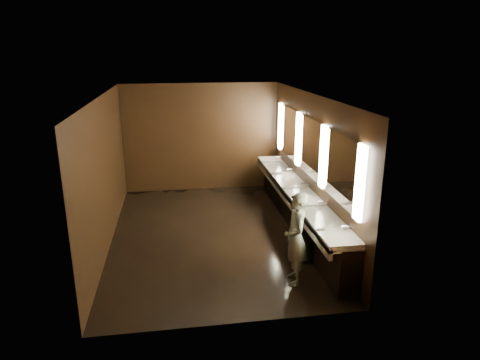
# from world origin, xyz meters

# --- Properties ---
(floor) EXTENTS (6.00, 6.00, 0.00)m
(floor) POSITION_xyz_m (0.00, 0.00, 0.00)
(floor) COLOR black
(floor) RESTS_ON ground
(ceiling) EXTENTS (4.00, 6.00, 0.02)m
(ceiling) POSITION_xyz_m (0.00, 0.00, 2.80)
(ceiling) COLOR #2D2D2B
(ceiling) RESTS_ON wall_back
(wall_back) EXTENTS (4.00, 0.02, 2.80)m
(wall_back) POSITION_xyz_m (0.00, 3.00, 1.40)
(wall_back) COLOR black
(wall_back) RESTS_ON floor
(wall_front) EXTENTS (4.00, 0.02, 2.80)m
(wall_front) POSITION_xyz_m (0.00, -3.00, 1.40)
(wall_front) COLOR black
(wall_front) RESTS_ON floor
(wall_left) EXTENTS (0.02, 6.00, 2.80)m
(wall_left) POSITION_xyz_m (-2.00, 0.00, 1.40)
(wall_left) COLOR black
(wall_left) RESTS_ON floor
(wall_right) EXTENTS (0.02, 6.00, 2.80)m
(wall_right) POSITION_xyz_m (2.00, 0.00, 1.40)
(wall_right) COLOR black
(wall_right) RESTS_ON floor
(sink_counter) EXTENTS (0.55, 5.40, 1.01)m
(sink_counter) POSITION_xyz_m (1.79, 0.00, 0.50)
(sink_counter) COLOR black
(sink_counter) RESTS_ON floor
(mirror_band) EXTENTS (0.06, 5.03, 1.15)m
(mirror_band) POSITION_xyz_m (1.98, -0.00, 1.75)
(mirror_band) COLOR #FFF2CE
(mirror_band) RESTS_ON wall_right
(person) EXTENTS (0.41, 0.58, 1.52)m
(person) POSITION_xyz_m (1.14, -2.04, 0.76)
(person) COLOR #90D1D7
(person) RESTS_ON floor
(trash_bin) EXTENTS (0.43, 0.43, 0.52)m
(trash_bin) POSITION_xyz_m (1.58, -1.37, 0.26)
(trash_bin) COLOR black
(trash_bin) RESTS_ON floor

